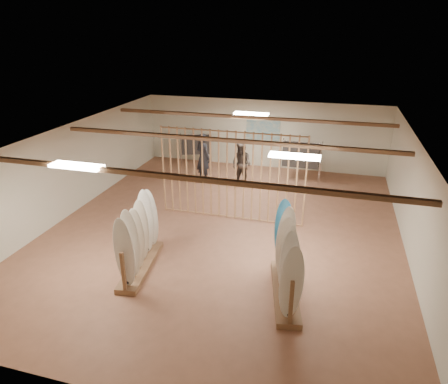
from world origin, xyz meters
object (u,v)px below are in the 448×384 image
(shopper_a, at_px, (203,155))
(shopper_b, at_px, (242,162))
(rack_right, at_px, (286,270))
(clothing_rack_b, at_px, (301,155))
(rack_left, at_px, (139,246))
(clothing_rack_a, at_px, (196,145))

(shopper_a, bearing_deg, shopper_b, -150.05)
(rack_right, height_order, clothing_rack_b, rack_right)
(clothing_rack_b, relative_size, shopper_a, 0.74)
(rack_right, bearing_deg, clothing_rack_b, 81.26)
(rack_left, height_order, rack_right, rack_right)
(clothing_rack_b, distance_m, shopper_b, 2.34)
(clothing_rack_a, xyz_separation_m, clothing_rack_b, (4.48, -0.72, 0.13))
(clothing_rack_a, height_order, shopper_a, shopper_a)
(rack_left, distance_m, shopper_b, 6.20)
(rack_left, relative_size, shopper_b, 1.21)
(rack_right, distance_m, shopper_b, 6.66)
(shopper_a, height_order, shopper_b, shopper_a)
(shopper_a, xyz_separation_m, shopper_b, (1.51, -0.03, -0.13))
(rack_left, distance_m, clothing_rack_b, 7.86)
(clothing_rack_a, distance_m, clothing_rack_b, 4.54)
(clothing_rack_a, xyz_separation_m, shopper_a, (0.92, -1.79, 0.17))
(clothing_rack_b, relative_size, shopper_b, 0.84)
(clothing_rack_b, bearing_deg, clothing_rack_a, 173.67)
(rack_right, distance_m, clothing_rack_a, 9.38)
(rack_right, bearing_deg, rack_left, 166.62)
(rack_right, relative_size, clothing_rack_b, 1.49)
(clothing_rack_a, height_order, clothing_rack_b, clothing_rack_b)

